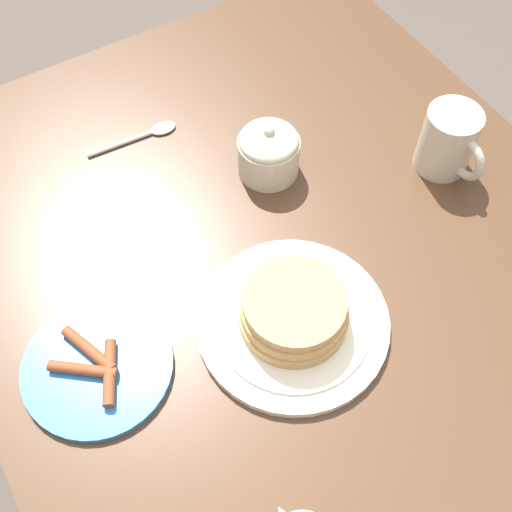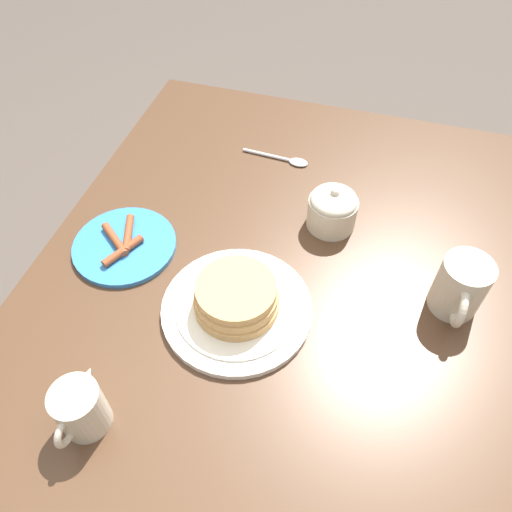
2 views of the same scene
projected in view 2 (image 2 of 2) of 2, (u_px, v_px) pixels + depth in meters
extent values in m
plane|color=#51473F|center=(259.00, 479.00, 1.35)|extent=(8.00, 8.00, 0.00)
cube|color=#4C3321|center=(261.00, 345.00, 0.79)|extent=(1.31, 0.86, 0.03)
cube|color=#4C3321|center=(197.00, 209.00, 1.51)|extent=(0.07, 0.07, 0.71)
cube|color=#4C3321|center=(449.00, 262.00, 1.37)|extent=(0.07, 0.07, 0.71)
cylinder|color=white|center=(237.00, 309.00, 0.81)|extent=(0.24, 0.24, 0.01)
cylinder|color=white|center=(237.00, 306.00, 0.80)|extent=(0.20, 0.20, 0.00)
cylinder|color=tan|center=(237.00, 302.00, 0.79)|extent=(0.14, 0.14, 0.02)
cylinder|color=tan|center=(236.00, 296.00, 0.78)|extent=(0.13, 0.13, 0.02)
cylinder|color=tan|center=(236.00, 290.00, 0.77)|extent=(0.13, 0.13, 0.02)
cylinder|color=#337AC6|center=(125.00, 246.00, 0.90)|extent=(0.18, 0.18, 0.01)
cylinder|color=brown|center=(128.00, 233.00, 0.90)|extent=(0.08, 0.04, 0.01)
cylinder|color=brown|center=(123.00, 251.00, 0.87)|extent=(0.08, 0.05, 0.01)
cylinder|color=brown|center=(115.00, 239.00, 0.89)|extent=(0.06, 0.07, 0.01)
cylinder|color=beige|center=(460.00, 286.00, 0.78)|extent=(0.08, 0.08, 0.10)
torus|color=beige|center=(459.00, 306.00, 0.76)|extent=(0.07, 0.01, 0.07)
cylinder|color=brown|center=(469.00, 269.00, 0.75)|extent=(0.07, 0.07, 0.00)
cylinder|color=beige|center=(81.00, 409.00, 0.66)|extent=(0.07, 0.07, 0.08)
cone|color=beige|center=(86.00, 379.00, 0.66)|extent=(0.04, 0.03, 0.04)
torus|color=beige|center=(66.00, 430.00, 0.64)|extent=(0.05, 0.01, 0.05)
cylinder|color=beige|center=(332.00, 213.00, 0.91)|extent=(0.09, 0.09, 0.06)
ellipsoid|color=beige|center=(334.00, 200.00, 0.89)|extent=(0.09, 0.09, 0.03)
sphere|color=beige|center=(335.00, 192.00, 0.87)|extent=(0.02, 0.02, 0.02)
cylinder|color=silver|center=(266.00, 155.00, 1.06)|extent=(0.01, 0.10, 0.01)
ellipsoid|color=silver|center=(298.00, 162.00, 1.05)|extent=(0.03, 0.04, 0.01)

